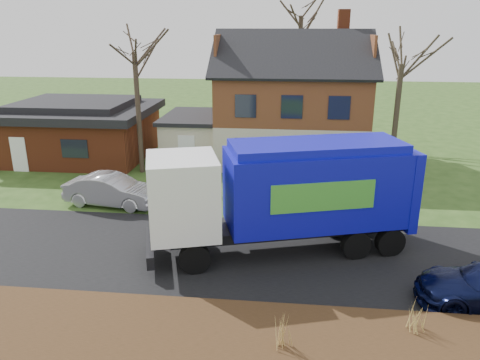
# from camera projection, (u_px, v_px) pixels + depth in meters

# --- Properties ---
(ground) EXTENTS (120.00, 120.00, 0.00)m
(ground) POSITION_uv_depth(u_px,v_px,m) (235.00, 255.00, 17.89)
(ground) COLOR #2A4617
(ground) RESTS_ON ground
(road) EXTENTS (80.00, 7.00, 0.02)m
(road) POSITION_uv_depth(u_px,v_px,m) (235.00, 254.00, 17.88)
(road) COLOR black
(road) RESTS_ON ground
(mulch_verge) EXTENTS (80.00, 3.50, 0.30)m
(mulch_verge) POSITION_uv_depth(u_px,v_px,m) (212.00, 339.00, 12.84)
(mulch_verge) COLOR #2F1F0F
(mulch_verge) RESTS_ON ground
(main_house) EXTENTS (12.95, 8.95, 9.26)m
(main_house) POSITION_uv_depth(u_px,v_px,m) (284.00, 97.00, 29.58)
(main_house) COLOR beige
(main_house) RESTS_ON ground
(ranch_house) EXTENTS (9.80, 8.20, 3.70)m
(ranch_house) POSITION_uv_depth(u_px,v_px,m) (78.00, 129.00, 30.81)
(ranch_house) COLOR brown
(ranch_house) RESTS_ON ground
(garbage_truck) EXTENTS (10.34, 5.43, 4.28)m
(garbage_truck) POSITION_uv_depth(u_px,v_px,m) (288.00, 190.00, 17.48)
(garbage_truck) COLOR black
(garbage_truck) RESTS_ON ground
(silver_sedan) EXTENTS (4.76, 2.24, 1.51)m
(silver_sedan) POSITION_uv_depth(u_px,v_px,m) (112.00, 190.00, 22.58)
(silver_sedan) COLOR #AFB1B7
(silver_sedan) RESTS_ON ground
(tree_front_west) EXTENTS (3.25, 3.25, 9.65)m
(tree_front_west) POSITION_uv_depth(u_px,v_px,m) (133.00, 33.00, 25.42)
(tree_front_west) COLOR #3B2F23
(tree_front_west) RESTS_ON ground
(tree_front_east) EXTENTS (3.30, 3.30, 9.17)m
(tree_front_east) POSITION_uv_depth(u_px,v_px,m) (404.00, 43.00, 24.04)
(tree_front_east) COLOR #3A3123
(tree_front_east) RESTS_ON ground
(grass_clump_mid) EXTENTS (0.36, 0.29, 1.00)m
(grass_clump_mid) POSITION_uv_depth(u_px,v_px,m) (282.00, 331.00, 12.16)
(grass_clump_mid) COLOR tan
(grass_clump_mid) RESTS_ON mulch_verge
(grass_clump_east) EXTENTS (0.36, 0.29, 0.89)m
(grass_clump_east) POSITION_uv_depth(u_px,v_px,m) (417.00, 316.00, 12.85)
(grass_clump_east) COLOR tan
(grass_clump_east) RESTS_ON mulch_verge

